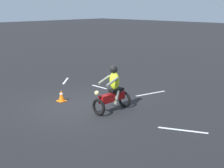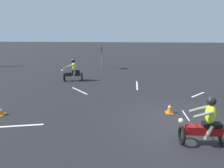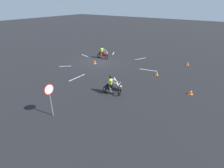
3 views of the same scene
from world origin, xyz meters
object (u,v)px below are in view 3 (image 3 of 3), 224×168
at_px(traffic_cone_near_left, 191,92).
at_px(traffic_cone_mid_left, 188,64).
at_px(traffic_cone_near_right, 95,62).
at_px(traffic_cone_mid_center, 157,74).
at_px(stop_sign, 50,94).
at_px(motorcycle_rider_foreground, 102,53).
at_px(motorcycle_rider_background, 112,86).

distance_m(traffic_cone_near_left, traffic_cone_mid_left, 7.42).
xyz_separation_m(traffic_cone_near_right, traffic_cone_mid_center, (-0.83, 7.46, -0.05)).
relative_size(stop_sign, traffic_cone_mid_left, 5.18).
bearing_deg(motorcycle_rider_foreground, traffic_cone_near_right, 14.63).
bearing_deg(motorcycle_rider_background, traffic_cone_near_right, -144.77).
bearing_deg(traffic_cone_mid_center, stop_sign, -16.15).
bearing_deg(stop_sign, traffic_cone_near_right, -155.29).
height_order(traffic_cone_near_left, traffic_cone_mid_left, traffic_cone_mid_left).
distance_m(stop_sign, traffic_cone_mid_left, 16.17).
relative_size(traffic_cone_near_left, traffic_cone_near_right, 0.83).
height_order(stop_sign, traffic_cone_near_right, stop_sign).
relative_size(motorcycle_rider_foreground, traffic_cone_near_left, 4.35).
distance_m(motorcycle_rider_background, traffic_cone_mid_center, 6.07).
xyz_separation_m(motorcycle_rider_foreground, traffic_cone_mid_center, (1.43, 8.02, -0.56)).
bearing_deg(traffic_cone_mid_left, traffic_cone_mid_center, -20.80).
bearing_deg(motorcycle_rider_background, motorcycle_rider_foreground, -152.82).
bearing_deg(motorcycle_rider_background, traffic_cone_near_left, 109.34).
distance_m(stop_sign, traffic_cone_mid_center, 10.99).
xyz_separation_m(traffic_cone_near_left, traffic_cone_mid_left, (-7.16, -1.93, 0.03)).
relative_size(motorcycle_rider_foreground, stop_sign, 0.72).
bearing_deg(traffic_cone_mid_left, traffic_cone_near_left, 15.06).
height_order(motorcycle_rider_background, traffic_cone_mid_left, motorcycle_rider_background).
relative_size(stop_sign, traffic_cone_near_right, 5.03).
relative_size(traffic_cone_near_left, traffic_cone_mid_left, 0.86).
bearing_deg(traffic_cone_near_right, traffic_cone_mid_left, 121.51).
bearing_deg(traffic_cone_mid_left, motorcycle_rider_foreground, -70.75).
bearing_deg(traffic_cone_mid_left, stop_sign, -17.66).
relative_size(traffic_cone_mid_center, traffic_cone_mid_left, 0.78).
xyz_separation_m(traffic_cone_near_right, traffic_cone_mid_left, (-5.71, 9.32, -0.01)).
relative_size(stop_sign, traffic_cone_mid_center, 6.61).
distance_m(stop_sign, traffic_cone_near_right, 10.70).
height_order(motorcycle_rider_foreground, traffic_cone_mid_center, motorcycle_rider_foreground).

